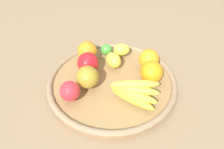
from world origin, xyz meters
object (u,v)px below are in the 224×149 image
at_px(apple_1, 70,91).
at_px(banana_bunch, 134,92).
at_px(lime_0, 106,50).
at_px(apple_0, 88,63).
at_px(lemon_1, 113,60).
at_px(lemon_0, 121,50).
at_px(orange_0, 152,72).
at_px(apple_2, 88,77).
at_px(orange_2, 87,51).
at_px(orange_1, 149,59).

bearing_deg(apple_1, banana_bunch, 13.61).
distance_m(lime_0, apple_0, 0.12).
bearing_deg(lemon_1, lemon_0, 80.89).
bearing_deg(lime_0, orange_0, -29.77).
height_order(banana_bunch, apple_2, apple_2).
bearing_deg(banana_bunch, apple_2, 172.07).
height_order(apple_0, orange_0, orange_0).
xyz_separation_m(lemon_0, lime_0, (-0.06, -0.01, -0.00)).
bearing_deg(apple_0, banana_bunch, -27.03).
xyz_separation_m(lemon_0, lemon_1, (-0.01, -0.08, 0.00)).
height_order(banana_bunch, apple_1, banana_bunch).
height_order(lemon_0, orange_2, orange_2).
relative_size(orange_1, apple_2, 0.97).
relative_size(lemon_0, lime_0, 1.45).
xyz_separation_m(apple_0, lemon_1, (0.08, 0.05, -0.01)).
bearing_deg(banana_bunch, lemon_0, 112.47).
distance_m(apple_0, orange_0, 0.23).
height_order(lemon_0, apple_2, apple_2).
relative_size(lemon_0, apple_2, 0.84).
bearing_deg(lemon_1, orange_0, -17.87).
relative_size(banana_bunch, orange_0, 2.00).
bearing_deg(orange_2, apple_0, -68.76).
bearing_deg(apple_0, lemon_1, 34.18).
distance_m(apple_1, orange_0, 0.28).
bearing_deg(lime_0, orange_2, -142.70).
distance_m(apple_0, apple_2, 0.08).
bearing_deg(lemon_0, lemon_1, -99.11).
distance_m(banana_bunch, orange_0, 0.11).
xyz_separation_m(orange_1, apple_1, (-0.22, -0.22, -0.01)).
bearing_deg(orange_1, orange_2, -177.80).
height_order(lime_0, orange_0, orange_0).
bearing_deg(lemon_0, apple_1, -110.68).
bearing_deg(banana_bunch, apple_0, 152.97).
height_order(orange_2, apple_0, apple_0).
bearing_deg(apple_0, lime_0, 73.61).
bearing_deg(banana_bunch, orange_1, 82.53).
xyz_separation_m(apple_1, orange_0, (0.24, 0.15, 0.01)).
height_order(banana_bunch, orange_2, orange_2).
xyz_separation_m(orange_2, apple_1, (0.02, -0.21, -0.01)).
height_order(lemon_1, orange_0, orange_0).
bearing_deg(apple_0, apple_2, -71.78).
xyz_separation_m(lemon_0, banana_bunch, (0.09, -0.23, 0.01)).
xyz_separation_m(banana_bunch, orange_2, (-0.21, 0.17, 0.00)).
bearing_deg(apple_0, apple_1, -94.31).
bearing_deg(lemon_1, banana_bunch, -54.71).
height_order(orange_1, orange_0, orange_0).
bearing_deg(apple_1, lemon_0, 69.32).
xyz_separation_m(lemon_0, orange_1, (0.12, -0.05, 0.01)).
bearing_deg(apple_1, orange_0, 32.09).
relative_size(lemon_0, lemon_1, 0.91).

